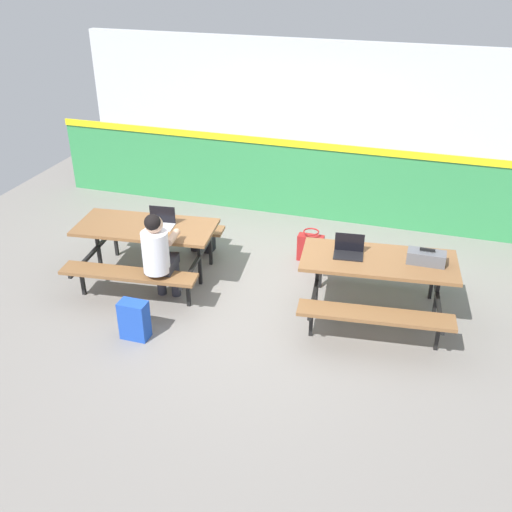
% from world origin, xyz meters
% --- Properties ---
extents(ground_plane, '(10.00, 10.00, 0.02)m').
position_xyz_m(ground_plane, '(0.00, 0.00, -0.01)').
color(ground_plane, gray).
extents(accent_backdrop, '(8.00, 0.14, 2.60)m').
position_xyz_m(accent_backdrop, '(0.00, 2.50, 1.25)').
color(accent_backdrop, '#338C4C').
rests_on(accent_backdrop, ground).
extents(picnic_table_left, '(1.76, 1.72, 0.74)m').
position_xyz_m(picnic_table_left, '(-1.40, 0.04, 0.57)').
color(picnic_table_left, brown).
rests_on(picnic_table_left, ground).
extents(picnic_table_right, '(1.76, 1.72, 0.74)m').
position_xyz_m(picnic_table_right, '(1.40, 0.05, 0.57)').
color(picnic_table_right, brown).
rests_on(picnic_table_right, ground).
extents(student_nearer, '(0.39, 0.54, 1.21)m').
position_xyz_m(student_nearer, '(-0.99, -0.47, 0.71)').
color(student_nearer, '#2D2D38').
rests_on(student_nearer, ground).
extents(laptop_silver, '(0.34, 0.25, 0.22)m').
position_xyz_m(laptop_silver, '(-1.22, 0.10, 0.79)').
color(laptop_silver, silver).
rests_on(laptop_silver, picnic_table_left).
extents(laptop_dark, '(0.34, 0.25, 0.22)m').
position_xyz_m(laptop_dark, '(1.06, 0.04, 0.79)').
color(laptop_dark, black).
rests_on(laptop_dark, picnic_table_right).
extents(toolbox_grey, '(0.40, 0.18, 0.18)m').
position_xyz_m(toolbox_grey, '(1.88, 0.10, 0.81)').
color(toolbox_grey, '#595B60').
rests_on(toolbox_grey, picnic_table_right).
extents(backpack_dark, '(0.30, 0.22, 0.44)m').
position_xyz_m(backpack_dark, '(-1.05, 0.97, 0.22)').
color(backpack_dark, black).
rests_on(backpack_dark, ground).
extents(tote_bag_bright, '(0.34, 0.21, 0.43)m').
position_xyz_m(tote_bag_bright, '(0.42, 1.12, 0.19)').
color(tote_bag_bright, maroon).
rests_on(tote_bag_bright, ground).
extents(satchel_spare, '(0.30, 0.22, 0.44)m').
position_xyz_m(satchel_spare, '(-0.99, -1.12, 0.22)').
color(satchel_spare, '#1E47B2').
rests_on(satchel_spare, ground).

